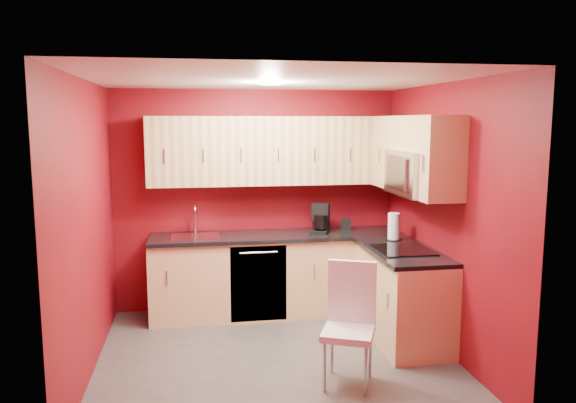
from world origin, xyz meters
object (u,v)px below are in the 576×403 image
object	(u,v)px
napkin_holder	(346,225)
dining_chair	(348,326)
sink	(195,233)
paper_towel	(394,227)
coffee_maker	(319,218)
microwave	(417,173)

from	to	relation	value
napkin_holder	dining_chair	world-z (taller)	napkin_holder
dining_chair	sink	bearing A→B (deg)	147.33
napkin_holder	paper_towel	world-z (taller)	paper_towel
coffee_maker	paper_towel	xyz separation A→B (m)	(0.68, -0.52, -0.02)
coffee_maker	napkin_holder	size ratio (longest dim) A/B	2.52
microwave	dining_chair	world-z (taller)	microwave
microwave	napkin_holder	world-z (taller)	microwave
napkin_holder	dining_chair	xyz separation A→B (m)	(-0.49, -1.89, -0.47)
napkin_holder	coffee_maker	bearing A→B (deg)	-165.78
microwave	sink	distance (m)	2.43
sink	napkin_holder	size ratio (longest dim) A/B	4.07
paper_towel	dining_chair	size ratio (longest dim) A/B	0.29
napkin_holder	microwave	bearing A→B (deg)	-69.86
coffee_maker	paper_towel	size ratio (longest dim) A/B	1.13
microwave	sink	xyz separation A→B (m)	(-2.09, 1.00, -0.72)
coffee_maker	dining_chair	xyz separation A→B (m)	(-0.16, -1.81, -0.57)
paper_towel	coffee_maker	bearing A→B (deg)	142.48
sink	paper_towel	distance (m)	2.12
microwave	dining_chair	xyz separation A→B (m)	(-0.88, -0.82, -1.16)
microwave	napkin_holder	xyz separation A→B (m)	(-0.39, 1.08, -0.69)
microwave	dining_chair	bearing A→B (deg)	-137.30
microwave	paper_towel	distance (m)	0.77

